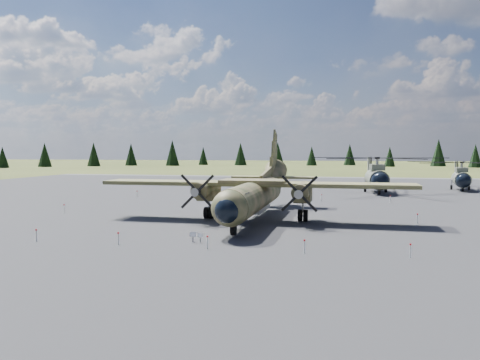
# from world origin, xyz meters

# --- Properties ---
(ground) EXTENTS (500.00, 500.00, 0.00)m
(ground) POSITION_xyz_m (0.00, 0.00, 0.00)
(ground) COLOR brown
(ground) RESTS_ON ground
(apron) EXTENTS (120.00, 120.00, 0.04)m
(apron) POSITION_xyz_m (0.00, 10.00, 0.00)
(apron) COLOR #5E5E63
(apron) RESTS_ON ground
(transport_plane) EXTENTS (27.31, 24.86, 9.03)m
(transport_plane) POSITION_xyz_m (2.74, -0.17, 2.59)
(transport_plane) COLOR #353F22
(transport_plane) RESTS_ON ground
(helicopter_near) EXTENTS (21.24, 24.63, 5.23)m
(helicopter_near) POSITION_xyz_m (15.40, 29.09, 3.71)
(helicopter_near) COLOR #68695B
(helicopter_near) RESTS_ON ground
(helicopter_mid) EXTENTS (19.86, 21.68, 4.45)m
(helicopter_mid) POSITION_xyz_m (28.59, 36.42, 3.16)
(helicopter_mid) COLOR #68695B
(helicopter_mid) RESTS_ON ground
(info_placard_left) EXTENTS (0.45, 0.20, 0.70)m
(info_placard_left) POSITION_xyz_m (0.44, -11.61, 0.46)
(info_placard_left) COLOR gray
(info_placard_left) RESTS_ON ground
(info_placard_right) EXTENTS (0.40, 0.18, 0.62)m
(info_placard_right) POSITION_xyz_m (0.94, -11.52, 0.41)
(info_placard_right) COLOR gray
(info_placard_right) RESTS_ON ground
(barrier_fence) EXTENTS (33.12, 29.62, 0.85)m
(barrier_fence) POSITION_xyz_m (-0.46, -0.08, 0.51)
(barrier_fence) COLOR white
(barrier_fence) RESTS_ON ground
(treeline) EXTENTS (318.40, 331.09, 10.96)m
(treeline) POSITION_xyz_m (-1.70, 2.42, 4.73)
(treeline) COLOR black
(treeline) RESTS_ON ground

